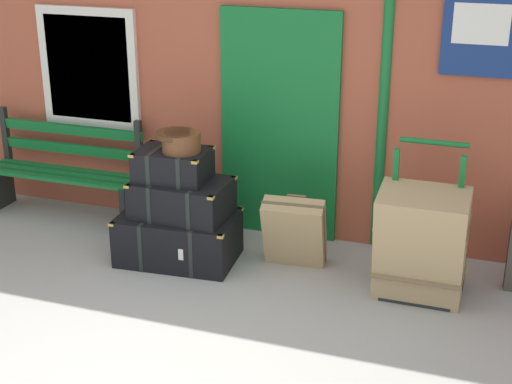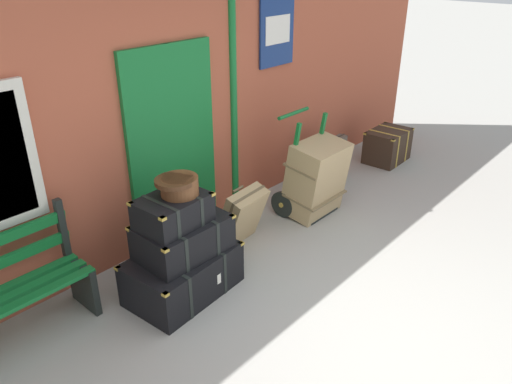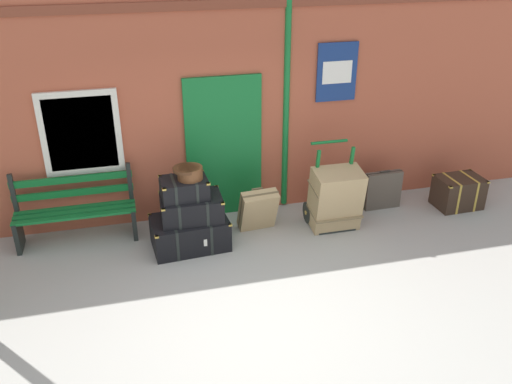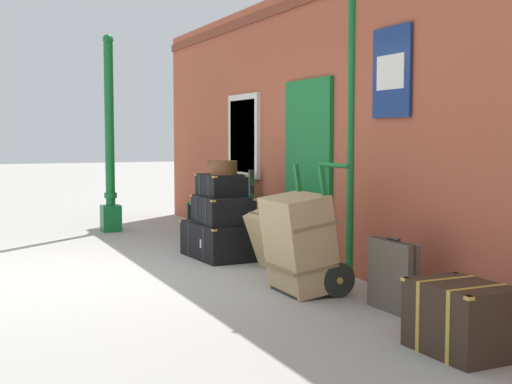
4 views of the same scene
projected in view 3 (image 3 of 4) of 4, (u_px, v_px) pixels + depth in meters
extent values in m
plane|color=#A3A099|center=(255.00, 313.00, 6.19)|extent=(60.00, 60.00, 0.00)
cube|color=#AD5138|center=(210.00, 108.00, 7.73)|extent=(10.40, 0.30, 3.20)
cube|color=brown|center=(208.00, 5.00, 6.95)|extent=(10.40, 0.03, 0.12)
cube|color=#146B2D|center=(224.00, 148.00, 7.86)|extent=(1.10, 0.05, 2.10)
cube|color=#0C401B|center=(224.00, 148.00, 7.84)|extent=(0.06, 0.02, 2.10)
cube|color=silver|center=(81.00, 133.00, 7.26)|extent=(1.04, 0.06, 1.16)
cube|color=silver|center=(81.00, 134.00, 7.24)|extent=(0.88, 0.02, 1.00)
cylinder|color=#146B2D|center=(286.00, 106.00, 7.83)|extent=(0.09, 0.09, 3.14)
cube|color=navy|center=(337.00, 72.00, 7.77)|extent=(0.60, 0.02, 0.84)
cube|color=white|center=(337.00, 72.00, 7.76)|extent=(0.44, 0.01, 0.32)
cube|color=#146B2D|center=(75.00, 217.00, 7.26)|extent=(1.60, 0.09, 0.04)
cube|color=#146B2D|center=(75.00, 212.00, 7.38)|extent=(1.60, 0.09, 0.04)
cube|color=#146B2D|center=(76.00, 208.00, 7.50)|extent=(1.60, 0.09, 0.04)
cube|color=#146B2D|center=(74.00, 193.00, 7.46)|extent=(1.60, 0.05, 0.10)
cube|color=#146B2D|center=(71.00, 179.00, 7.37)|extent=(1.60, 0.05, 0.10)
cube|color=black|center=(19.00, 234.00, 7.32)|extent=(0.06, 0.40, 0.45)
cube|color=black|center=(13.00, 194.00, 7.26)|extent=(0.06, 0.06, 0.56)
cube|color=black|center=(134.00, 220.00, 7.65)|extent=(0.06, 0.40, 0.45)
cube|color=black|center=(130.00, 182.00, 7.59)|extent=(0.06, 0.06, 0.56)
cube|color=black|center=(190.00, 233.00, 7.37)|extent=(1.04, 0.71, 0.42)
cube|color=black|center=(173.00, 235.00, 7.31)|extent=(0.08, 0.65, 0.43)
cube|color=black|center=(206.00, 230.00, 7.43)|extent=(0.08, 0.65, 0.43)
cube|color=#B79338|center=(157.00, 237.00, 6.89)|extent=(0.05, 0.05, 0.02)
cube|color=#B79338|center=(230.00, 225.00, 7.16)|extent=(0.05, 0.05, 0.02)
cube|color=#B79338|center=(150.00, 215.00, 7.40)|extent=(0.05, 0.05, 0.02)
cube|color=#B79338|center=(218.00, 205.00, 7.67)|extent=(0.05, 0.05, 0.02)
cube|color=silver|center=(193.00, 244.00, 7.10)|extent=(0.36, 0.01, 0.10)
cube|color=black|center=(191.00, 208.00, 7.22)|extent=(0.81, 0.55, 0.32)
cube|color=black|center=(178.00, 209.00, 7.19)|extent=(0.05, 0.55, 0.33)
cube|color=black|center=(205.00, 206.00, 7.26)|extent=(0.05, 0.55, 0.33)
cube|color=#B79338|center=(163.00, 210.00, 6.86)|extent=(0.05, 0.05, 0.02)
cube|color=#B79338|center=(223.00, 203.00, 7.02)|extent=(0.05, 0.05, 0.02)
cube|color=#B79338|center=(160.00, 192.00, 7.30)|extent=(0.05, 0.05, 0.02)
cube|color=#B79338|center=(216.00, 187.00, 7.45)|extent=(0.05, 0.05, 0.02)
cube|color=black|center=(184.00, 188.00, 7.09)|extent=(0.62, 0.46, 0.26)
cube|color=black|center=(174.00, 190.00, 7.05)|extent=(0.05, 0.45, 0.27)
cube|color=black|center=(194.00, 187.00, 7.12)|extent=(0.05, 0.45, 0.27)
cube|color=#B79338|center=(164.00, 189.00, 6.79)|extent=(0.05, 0.05, 0.02)
cube|color=#B79338|center=(208.00, 184.00, 6.93)|extent=(0.05, 0.05, 0.02)
cube|color=#B79338|center=(160.00, 176.00, 7.14)|extent=(0.05, 0.05, 0.02)
cube|color=#B79338|center=(202.00, 171.00, 7.28)|extent=(0.05, 0.05, 0.02)
cylinder|color=brown|center=(190.00, 173.00, 7.01)|extent=(0.33, 0.33, 0.16)
cylinder|color=#432715|center=(186.00, 169.00, 6.97)|extent=(0.34, 0.34, 0.04)
cube|color=black|center=(334.00, 227.00, 7.89)|extent=(0.56, 0.28, 0.03)
cube|color=#146B2D|center=(315.00, 187.00, 7.75)|extent=(0.04, 0.22, 1.19)
cube|color=#146B2D|center=(348.00, 183.00, 7.86)|extent=(0.04, 0.22, 1.19)
cylinder|color=#146B2D|center=(329.00, 142.00, 7.70)|extent=(0.54, 0.04, 0.04)
cylinder|color=black|center=(308.00, 212.00, 7.98)|extent=(0.04, 0.32, 0.32)
cylinder|color=#B79338|center=(308.00, 212.00, 7.98)|extent=(0.07, 0.06, 0.06)
cylinder|color=black|center=(348.00, 207.00, 8.12)|extent=(0.04, 0.32, 0.32)
cylinder|color=#B79338|center=(348.00, 207.00, 8.12)|extent=(0.07, 0.06, 0.06)
cube|color=tan|center=(335.00, 199.00, 7.70)|extent=(0.68, 0.56, 0.93)
cube|color=olive|center=(335.00, 211.00, 7.79)|extent=(0.70, 0.46, 0.09)
cube|color=olive|center=(336.00, 186.00, 7.62)|extent=(0.70, 0.46, 0.09)
cube|color=tan|center=(258.00, 210.00, 7.70)|extent=(0.55, 0.44, 0.65)
cylinder|color=brown|center=(257.00, 189.00, 7.60)|extent=(0.16, 0.04, 0.03)
cube|color=brown|center=(258.00, 210.00, 7.70)|extent=(0.55, 0.29, 0.61)
cube|color=#51473D|center=(383.00, 190.00, 8.33)|extent=(0.58, 0.14, 0.59)
cylinder|color=#302A24|center=(385.00, 171.00, 8.19)|extent=(0.16, 0.03, 0.03)
cube|color=#2C2721|center=(383.00, 190.00, 8.33)|extent=(0.59, 0.03, 0.60)
cube|color=#332319|center=(458.00, 192.00, 8.40)|extent=(0.69, 0.50, 0.48)
cube|color=#B79338|center=(449.00, 193.00, 8.36)|extent=(0.05, 0.49, 0.49)
cube|color=#B79338|center=(467.00, 191.00, 8.44)|extent=(0.05, 0.49, 0.49)
cube|color=#B79338|center=(451.00, 187.00, 8.03)|extent=(0.05, 0.05, 0.02)
cube|color=#B79338|center=(488.00, 182.00, 8.19)|extent=(0.05, 0.05, 0.02)
cube|color=#B79338|center=(434.00, 175.00, 8.41)|extent=(0.05, 0.05, 0.02)
cube|color=#B79338|center=(470.00, 171.00, 8.57)|extent=(0.05, 0.05, 0.02)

